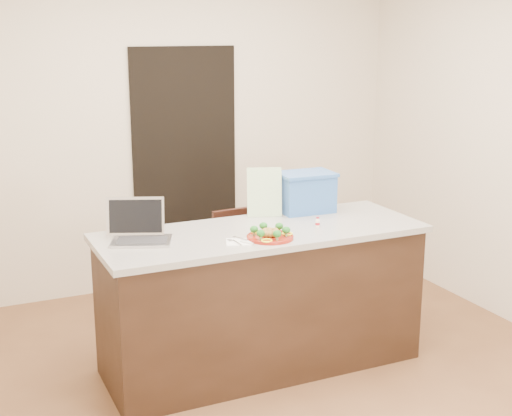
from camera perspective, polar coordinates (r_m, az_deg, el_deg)
name	(u,v)px	position (r m, az deg, el deg)	size (l,w,h in m)	color
ground	(278,381)	(4.59, 1.78, -13.66)	(4.00, 4.00, 0.00)	brown
room_shell	(280,123)	(4.09, 1.96, 6.83)	(4.00, 4.00, 4.00)	white
doorway	(185,168)	(6.03, -5.67, 3.24)	(0.90, 0.02, 2.00)	black
island	(261,298)	(4.60, 0.43, -7.24)	(2.06, 0.76, 0.92)	black
plate	(270,237)	(4.27, 1.13, -2.32)	(0.28, 0.28, 0.02)	maroon
meatballs	(271,232)	(4.26, 1.18, -1.97)	(0.11, 0.11, 0.04)	olive
broccoli	(270,230)	(4.25, 1.14, -1.75)	(0.22, 0.24, 0.04)	#165318
pepper_rings	(270,235)	(4.26, 1.13, -2.19)	(0.24, 0.26, 0.01)	#F1FF1A
napkin	(239,242)	(4.19, -1.38, -2.75)	(0.15, 0.15, 0.01)	silver
fork	(235,241)	(4.19, -1.67, -2.68)	(0.03, 0.14, 0.00)	silver
knife	(245,241)	(4.18, -0.91, -2.67)	(0.06, 0.19, 0.01)	silver
yogurt_bottle	(318,223)	(4.53, 4.95, -1.18)	(0.03, 0.03, 0.06)	white
laptop	(139,229)	(4.28, -9.38, -1.68)	(0.41, 0.39, 0.24)	#B3B3B8
leaflet	(264,192)	(4.73, 0.68, 1.27)	(0.23, 0.00, 0.33)	white
blue_box	(305,192)	(4.87, 3.98, 1.30)	(0.39, 0.29, 0.27)	#2F5DAA
chair	(242,262)	(5.19, -1.11, -4.31)	(0.42, 0.42, 0.87)	#351710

